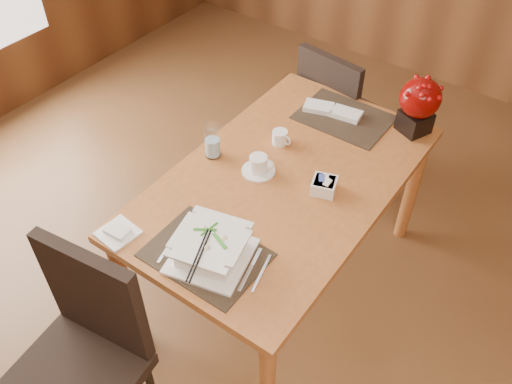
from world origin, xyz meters
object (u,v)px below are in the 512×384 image
Objects in this scene: near_chair at (83,348)px; far_chair at (336,110)px; dining_table at (283,193)px; creamer_jug at (280,137)px; coffee_cup at (258,165)px; soup_setting at (211,248)px; water_glass at (212,141)px; berry_decor at (419,103)px; bread_plate at (118,233)px; sugar_caddy at (324,186)px.

far_chair is at bearing 82.78° from near_chair.
creamer_jug is (-0.15, 0.19, 0.13)m from dining_table.
coffee_cup is 0.16× the size of near_chair.
water_glass reaches higher than soup_setting.
creamer_jug is at bearing 102.19° from far_chair.
creamer_jug is 0.10× the size of near_chair.
dining_table is at bearing 16.92° from coffee_cup.
soup_setting is 0.76m from creamer_jug.
near_chair is (-0.05, -1.24, -0.23)m from creamer_jug.
far_chair is (-0.23, 1.43, -0.29)m from soup_setting.
berry_decor is at bearing 164.53° from far_chair.
water_glass is at bearing -122.52° from creamer_jug.
soup_setting is 3.71× the size of creamer_jug.
water_glass reaches higher than bread_plate.
far_chair reaches higher than dining_table.
soup_setting is at bearing -70.77° from creamer_jug.
far_chair is (-0.05, 0.69, -0.27)m from creamer_jug.
berry_decor is 0.32× the size of far_chair.
coffee_cup is 0.68m from bread_plate.
sugar_caddy is at bearing 62.78° from near_chair.
dining_table is at bearing 61.84° from bread_plate.
coffee_cup is at bearing 103.42° from far_chair.
coffee_cup is at bearing -122.61° from berry_decor.
near_chair reaches higher than water_glass.
dining_table is 9.80× the size of coffee_cup.
dining_table is 0.40m from water_glass.
creamer_jug is 0.10× the size of far_chair.
creamer_jug is at bearing 128.36° from dining_table.
water_glass is at bearing -173.24° from coffee_cup.
near_chair is (0.16, -0.38, -0.20)m from bread_plate.
dining_table is 0.77m from bread_plate.
coffee_cup is at bearing -168.15° from sugar_caddy.
coffee_cup is at bearing -163.08° from dining_table.
far_chair is at bearing 85.55° from soup_setting.
sugar_caddy is 0.35× the size of berry_decor.
berry_decor reaches higher than bread_plate.
sugar_caddy is at bearing -102.43° from berry_decor.
dining_table is 1.63× the size of far_chair.
near_chair is at bearing -107.24° from berry_decor.
dining_table is 0.18m from coffee_cup.
soup_setting is 0.62m from water_glass.
far_chair is (-0.53, 0.23, -0.40)m from berry_decor.
water_glass reaches higher than coffee_cup.
soup_setting reaches higher than bread_plate.
berry_decor is (0.68, 0.72, 0.08)m from water_glass.
soup_setting is 3.44× the size of sugar_caddy.
near_chair reaches higher than soup_setting.
berry_decor reaches higher than near_chair.
coffee_cup is at bearing 91.88° from soup_setting.
creamer_jug is 1.26m from near_chair.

